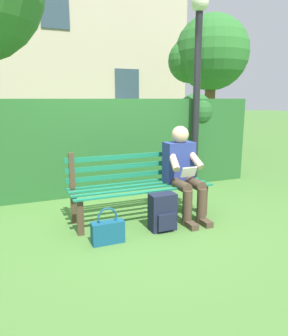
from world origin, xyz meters
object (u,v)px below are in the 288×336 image
person_seated (183,170)px  tree_far (208,55)px  handbag (108,231)px  park_bench (138,184)px  lamp_post (197,75)px  backpack (163,212)px

person_seated → tree_far: size_ratio=0.31×
person_seated → tree_far: (-3.34, -4.61, 2.09)m
handbag → park_bench: bearing=-134.6°
lamp_post → tree_far: bearing=-125.5°
park_bench → handbag: size_ratio=4.49×
handbag → tree_far: bearing=-131.6°
handbag → tree_far: 7.19m
park_bench → person_seated: 0.59m
handbag → backpack: bearing=-172.2°
park_bench → person_seated: size_ratio=1.53×
tree_far → lamp_post: size_ratio=1.23×
person_seated → tree_far: tree_far is taller
park_bench → backpack: 0.56m
handbag → tree_far: (-4.46, -5.02, 2.57)m
park_bench → handbag: park_bench is taller
park_bench → handbag: 0.89m
person_seated → handbag: bearing=20.0°
handbag → lamp_post: bearing=-141.6°
park_bench → tree_far: 6.30m
tree_far → lamp_post: bearing=54.5°
backpack → lamp_post: (-1.33, -1.51, 1.66)m
handbag → tree_far: tree_far is taller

